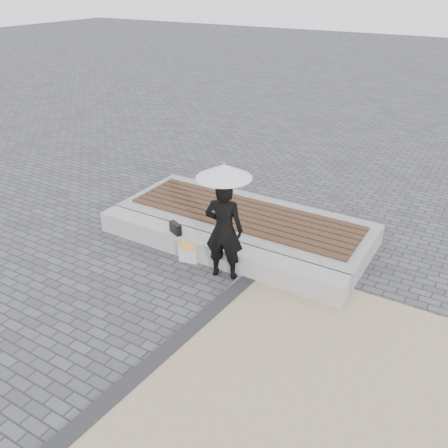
{
  "coord_description": "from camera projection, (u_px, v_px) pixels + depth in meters",
  "views": [
    {
      "loc": [
        3.99,
        -4.62,
        4.64
      ],
      "look_at": [
        0.45,
        1.28,
        1.0
      ],
      "focal_mm": 38.19,
      "sensor_mm": 36.0,
      "label": 1
    }
  ],
  "objects": [
    {
      "name": "woman",
      "position": [
        224.0,
        230.0,
        7.84
      ],
      "size": [
        0.74,
        0.58,
        1.78
      ],
      "primitive_type": "imported",
      "rotation": [
        0.0,
        0.0,
        3.41
      ],
      "color": "black",
      "rests_on": "ground"
    },
    {
      "name": "timber_platform",
      "position": [
        244.0,
        224.0,
        9.51
      ],
      "size": [
        5.0,
        2.0,
        0.4
      ],
      "primitive_type": "cube",
      "color": "#9D9E98",
      "rests_on": "ground"
    },
    {
      "name": "canvas_tote",
      "position": [
        189.0,
        253.0,
        8.57
      ],
      "size": [
        0.36,
        0.21,
        0.36
      ],
      "primitive_type": "cube",
      "rotation": [
        0.0,
        0.0,
        0.22
      ],
      "color": "silver",
      "rests_on": "ground"
    },
    {
      "name": "edging_band",
      "position": [
        178.0,
        340.0,
        6.75
      ],
      "size": [
        0.61,
        5.2,
        0.04
      ],
      "primitive_type": "cube",
      "rotation": [
        0.0,
        0.0,
        -0.07
      ],
      "color": "#2B2A2D",
      "rests_on": "ground"
    },
    {
      "name": "terrazzo_zone",
      "position": [
        346.0,
        414.0,
        5.64
      ],
      "size": [
        5.0,
        5.0,
        0.02
      ],
      "primitive_type": "cube",
      "color": "#CBB28C",
      "rests_on": "ground"
    },
    {
      "name": "seating_ledge",
      "position": [
        212.0,
        250.0,
        8.6
      ],
      "size": [
        5.0,
        0.45,
        0.4
      ],
      "primitive_type": "cube",
      "color": "#A8A8A3",
      "rests_on": "ground"
    },
    {
      "name": "parasol",
      "position": [
        224.0,
        171.0,
        7.35
      ],
      "size": [
        0.89,
        0.89,
        1.14
      ],
      "rotation": [
        0.0,
        0.0,
        -0.08
      ],
      "color": "#A3A3A7",
      "rests_on": "ground"
    },
    {
      "name": "timber_decking",
      "position": [
        244.0,
        214.0,
        9.41
      ],
      "size": [
        4.6,
        1.4,
        0.04
      ],
      "primitive_type": null,
      "color": "#513422",
      "rests_on": "timber_platform"
    },
    {
      "name": "ground",
      "position": [
        158.0,
        306.0,
        7.48
      ],
      "size": [
        80.0,
        80.0,
        0.0
      ],
      "primitive_type": "plane",
      "color": "#4F5055",
      "rests_on": "ground"
    },
    {
      "name": "handbag",
      "position": [
        176.0,
        228.0,
        8.7
      ],
      "size": [
        0.31,
        0.21,
        0.21
      ],
      "primitive_type": "cube",
      "rotation": [
        0.0,
        0.0,
        -0.42
      ],
      "color": "black",
      "rests_on": "seating_ledge"
    },
    {
      "name": "magazine",
      "position": [
        187.0,
        245.0,
        8.45
      ],
      "size": [
        0.4,
        0.35,
        0.01
      ],
      "primitive_type": "cube",
      "rotation": [
        0.0,
        0.0,
        -0.38
      ],
      "color": "#EB5641",
      "rests_on": "canvas_tote"
    }
  ]
}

